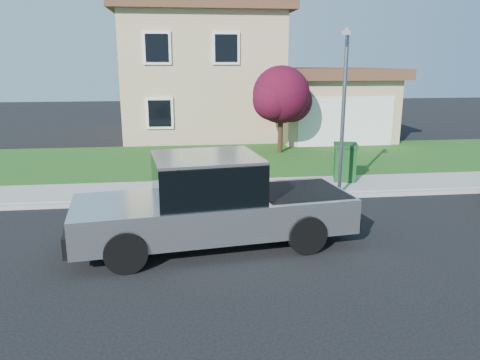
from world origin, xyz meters
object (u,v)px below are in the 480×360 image
(ornamental_tree, at_px, (282,97))
(street_lamp, at_px, (343,106))
(pickup_truck, at_px, (213,204))
(trash_bin, at_px, (345,162))
(woman, at_px, (217,179))

(ornamental_tree, bearing_deg, street_lamp, -87.81)
(street_lamp, bearing_deg, pickup_truck, -120.32)
(pickup_truck, height_order, trash_bin, pickup_truck)
(pickup_truck, distance_m, street_lamp, 5.31)
(pickup_truck, height_order, woman, pickup_truck)
(street_lamp, bearing_deg, trash_bin, 88.06)
(ornamental_tree, bearing_deg, pickup_truck, -110.00)
(trash_bin, relative_size, street_lamp, 0.25)
(ornamental_tree, relative_size, trash_bin, 3.05)
(woman, height_order, ornamental_tree, ornamental_tree)
(woman, bearing_deg, ornamental_tree, -127.69)
(trash_bin, bearing_deg, ornamental_tree, 116.25)
(pickup_truck, distance_m, trash_bin, 6.70)
(woman, relative_size, street_lamp, 0.34)
(pickup_truck, xyz_separation_m, street_lamp, (3.95, 3.05, 1.82))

